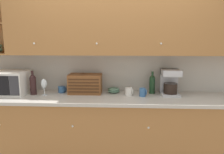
{
  "coord_description": "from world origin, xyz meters",
  "views": [
    {
      "loc": [
        0.14,
        -3.04,
        1.66
      ],
      "look_at": [
        0.0,
        -0.22,
        1.15
      ],
      "focal_mm": 35.0,
      "sensor_mm": 36.0,
      "label": 1
    }
  ],
  "objects_px": {
    "mug_blue_second": "(62,89)",
    "coffee_maker": "(170,82)",
    "microwave": "(6,83)",
    "mug": "(129,92)",
    "wine_bottle": "(152,83)",
    "wine_glass": "(44,84)",
    "second_wine_bottle": "(33,84)",
    "bowl_stack_on_counter": "(114,90)",
    "bread_box": "(85,84)",
    "mug_patterned_third": "(143,92)"
  },
  "relations": [
    {
      "from": "mug_blue_second",
      "to": "mug",
      "type": "distance_m",
      "value": 0.93
    },
    {
      "from": "wine_bottle",
      "to": "mug_patterned_third",
      "type": "bearing_deg",
      "value": -130.46
    },
    {
      "from": "microwave",
      "to": "mug",
      "type": "relative_size",
      "value": 5.15
    },
    {
      "from": "second_wine_bottle",
      "to": "bowl_stack_on_counter",
      "type": "relative_size",
      "value": 1.9
    },
    {
      "from": "bread_box",
      "to": "mug_patterned_third",
      "type": "distance_m",
      "value": 0.78
    },
    {
      "from": "mug_blue_second",
      "to": "mug_patterned_third",
      "type": "xyz_separation_m",
      "value": [
        1.1,
        -0.15,
        0.01
      ]
    },
    {
      "from": "microwave",
      "to": "bowl_stack_on_counter",
      "type": "height_order",
      "value": "microwave"
    },
    {
      "from": "microwave",
      "to": "wine_glass",
      "type": "relative_size",
      "value": 2.53
    },
    {
      "from": "mug_blue_second",
      "to": "coffee_maker",
      "type": "xyz_separation_m",
      "value": [
        1.46,
        -0.05,
        0.13
      ]
    },
    {
      "from": "second_wine_bottle",
      "to": "coffee_maker",
      "type": "distance_m",
      "value": 1.81
    },
    {
      "from": "wine_glass",
      "to": "mug_blue_second",
      "type": "xyz_separation_m",
      "value": [
        0.19,
        0.15,
        -0.1
      ]
    },
    {
      "from": "coffee_maker",
      "to": "microwave",
      "type": "bearing_deg",
      "value": -178.25
    },
    {
      "from": "bowl_stack_on_counter",
      "to": "mug",
      "type": "height_order",
      "value": "mug"
    },
    {
      "from": "mug",
      "to": "coffee_maker",
      "type": "xyz_separation_m",
      "value": [
        0.54,
        0.07,
        0.12
      ]
    },
    {
      "from": "second_wine_bottle",
      "to": "bowl_stack_on_counter",
      "type": "bearing_deg",
      "value": 8.41
    },
    {
      "from": "wine_bottle",
      "to": "bread_box",
      "type": "bearing_deg",
      "value": -177.97
    },
    {
      "from": "wine_glass",
      "to": "mug_blue_second",
      "type": "height_order",
      "value": "wine_glass"
    },
    {
      "from": "mug_blue_second",
      "to": "wine_glass",
      "type": "bearing_deg",
      "value": -141.65
    },
    {
      "from": "wine_glass",
      "to": "microwave",
      "type": "bearing_deg",
      "value": 176.48
    },
    {
      "from": "bread_box",
      "to": "mug_blue_second",
      "type": "bearing_deg",
      "value": 176.65
    },
    {
      "from": "mug",
      "to": "coffee_maker",
      "type": "relative_size",
      "value": 0.31
    },
    {
      "from": "bowl_stack_on_counter",
      "to": "coffee_maker",
      "type": "height_order",
      "value": "coffee_maker"
    },
    {
      "from": "second_wine_bottle",
      "to": "coffee_maker",
      "type": "relative_size",
      "value": 0.94
    },
    {
      "from": "second_wine_bottle",
      "to": "wine_glass",
      "type": "height_order",
      "value": "second_wine_bottle"
    },
    {
      "from": "bowl_stack_on_counter",
      "to": "mug_patterned_third",
      "type": "height_order",
      "value": "mug_patterned_third"
    },
    {
      "from": "microwave",
      "to": "bread_box",
      "type": "distance_m",
      "value": 1.05
    },
    {
      "from": "wine_bottle",
      "to": "coffee_maker",
      "type": "relative_size",
      "value": 0.89
    },
    {
      "from": "wine_glass",
      "to": "wine_bottle",
      "type": "distance_m",
      "value": 1.44
    },
    {
      "from": "wine_bottle",
      "to": "coffee_maker",
      "type": "bearing_deg",
      "value": -16.41
    },
    {
      "from": "second_wine_bottle",
      "to": "mug_blue_second",
      "type": "bearing_deg",
      "value": 19.95
    },
    {
      "from": "second_wine_bottle",
      "to": "wine_bottle",
      "type": "xyz_separation_m",
      "value": [
        1.58,
        0.14,
        -0.01
      ]
    },
    {
      "from": "mug",
      "to": "coffee_maker",
      "type": "bearing_deg",
      "value": 7.06
    },
    {
      "from": "microwave",
      "to": "mug_blue_second",
      "type": "bearing_deg",
      "value": 9.5
    },
    {
      "from": "mug_blue_second",
      "to": "coffee_maker",
      "type": "relative_size",
      "value": 0.32
    },
    {
      "from": "coffee_maker",
      "to": "bowl_stack_on_counter",
      "type": "bearing_deg",
      "value": 173.6
    },
    {
      "from": "wine_glass",
      "to": "bread_box",
      "type": "xyz_separation_m",
      "value": [
        0.52,
        0.13,
        -0.02
      ]
    },
    {
      "from": "bread_box",
      "to": "second_wine_bottle",
      "type": "bearing_deg",
      "value": -171.04
    },
    {
      "from": "microwave",
      "to": "mug",
      "type": "distance_m",
      "value": 1.63
    },
    {
      "from": "coffee_maker",
      "to": "mug",
      "type": "bearing_deg",
      "value": -172.94
    },
    {
      "from": "mug_blue_second",
      "to": "wine_bottle",
      "type": "bearing_deg",
      "value": 0.59
    },
    {
      "from": "microwave",
      "to": "wine_glass",
      "type": "bearing_deg",
      "value": -3.52
    },
    {
      "from": "mug_blue_second",
      "to": "coffee_maker",
      "type": "height_order",
      "value": "coffee_maker"
    },
    {
      "from": "wine_glass",
      "to": "mug",
      "type": "bearing_deg",
      "value": 1.63
    },
    {
      "from": "bowl_stack_on_counter",
      "to": "wine_bottle",
      "type": "distance_m",
      "value": 0.53
    },
    {
      "from": "second_wine_bottle",
      "to": "wine_glass",
      "type": "relative_size",
      "value": 1.47
    },
    {
      "from": "second_wine_bottle",
      "to": "mug_blue_second",
      "type": "height_order",
      "value": "second_wine_bottle"
    },
    {
      "from": "wine_glass",
      "to": "wine_bottle",
      "type": "xyz_separation_m",
      "value": [
        1.43,
        0.16,
        -0.01
      ]
    },
    {
      "from": "bowl_stack_on_counter",
      "to": "mug_patterned_third",
      "type": "distance_m",
      "value": 0.42
    },
    {
      "from": "microwave",
      "to": "mug",
      "type": "height_order",
      "value": "microwave"
    },
    {
      "from": "second_wine_bottle",
      "to": "bread_box",
      "type": "height_order",
      "value": "second_wine_bottle"
    }
  ]
}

